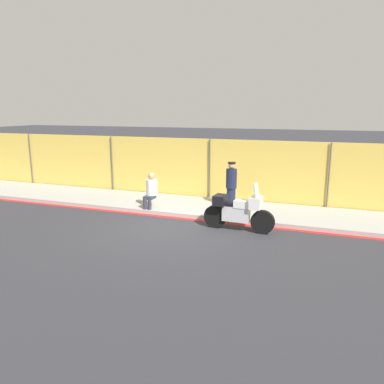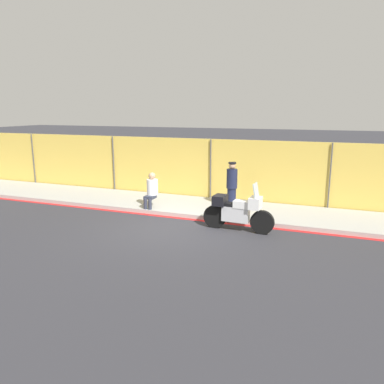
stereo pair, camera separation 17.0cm
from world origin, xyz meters
TOP-DOWN VIEW (x-y plane):
  - ground_plane at (0.00, 0.00)m, footprint 120.00×120.00m
  - sidewalk at (0.00, 2.49)m, footprint 32.74×2.60m
  - curb_paint_stripe at (0.00, 1.10)m, footprint 32.74×0.18m
  - storefront_fence at (0.00, 3.88)m, footprint 31.10×0.17m
  - motorcycle at (1.91, 0.51)m, footprint 2.18×0.57m
  - officer_standing at (1.15, 2.69)m, footprint 0.38×0.38m
  - person_seated_on_curb at (-1.50, 1.64)m, footprint 0.40×0.66m

SIDE VIEW (x-z plane):
  - ground_plane at x=0.00m, z-range 0.00..0.00m
  - curb_paint_stripe at x=0.00m, z-range 0.00..0.01m
  - sidewalk at x=0.00m, z-range 0.00..0.14m
  - motorcycle at x=1.91m, z-range -0.14..1.36m
  - person_seated_on_curb at x=-1.50m, z-range 0.20..1.44m
  - officer_standing at x=1.15m, z-range 0.15..1.77m
  - storefront_fence at x=0.00m, z-range 0.00..2.45m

